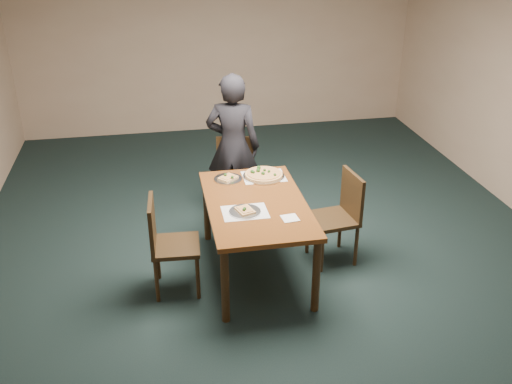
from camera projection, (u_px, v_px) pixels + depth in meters
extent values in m
plane|color=black|center=(273.00, 263.00, 5.65)|extent=(8.00, 8.00, 0.00)
plane|color=tan|center=(218.00, 40.00, 8.56)|extent=(6.00, 0.00, 6.00)
cube|color=#562B11|center=(256.00, 204.00, 5.21)|extent=(0.90, 1.50, 0.04)
cylinder|color=black|center=(225.00, 286.00, 4.70)|extent=(0.07, 0.07, 0.70)
cylinder|color=black|center=(207.00, 209.00, 5.92)|extent=(0.07, 0.07, 0.70)
cylinder|color=black|center=(316.00, 276.00, 4.83)|extent=(0.07, 0.07, 0.70)
cylinder|color=black|center=(280.00, 203.00, 6.05)|extent=(0.07, 0.07, 0.70)
cube|color=black|center=(236.00, 182.00, 6.29)|extent=(0.49, 0.49, 0.04)
cylinder|color=black|center=(219.00, 209.00, 6.23)|extent=(0.04, 0.04, 0.43)
cylinder|color=black|center=(220.00, 194.00, 6.55)|extent=(0.04, 0.04, 0.43)
cylinder|color=black|center=(252.00, 208.00, 6.23)|extent=(0.04, 0.04, 0.43)
cylinder|color=black|center=(252.00, 194.00, 6.55)|extent=(0.04, 0.04, 0.43)
cube|color=black|center=(235.00, 155.00, 6.35)|extent=(0.42, 0.11, 0.44)
cube|color=black|center=(176.00, 246.00, 5.08)|extent=(0.44, 0.44, 0.04)
cylinder|color=black|center=(198.00, 278.00, 5.04)|extent=(0.04, 0.04, 0.43)
cylinder|color=black|center=(157.00, 281.00, 5.00)|extent=(0.04, 0.04, 0.43)
cylinder|color=black|center=(196.00, 256.00, 5.36)|extent=(0.04, 0.04, 0.43)
cylinder|color=black|center=(158.00, 259.00, 5.32)|extent=(0.04, 0.04, 0.43)
cube|color=black|center=(152.00, 224.00, 4.95)|extent=(0.06, 0.42, 0.44)
cube|color=black|center=(333.00, 219.00, 5.53)|extent=(0.47, 0.47, 0.04)
cylinder|color=black|center=(307.00, 234.00, 5.73)|extent=(0.04, 0.04, 0.43)
cylinder|color=black|center=(340.00, 229.00, 5.83)|extent=(0.04, 0.04, 0.43)
cylinder|color=black|center=(322.00, 252.00, 5.43)|extent=(0.04, 0.04, 0.43)
cylinder|color=black|center=(356.00, 246.00, 5.53)|extent=(0.04, 0.04, 0.43)
cube|color=black|center=(352.00, 194.00, 5.47)|extent=(0.09, 0.42, 0.44)
imported|color=black|center=(233.00, 146.00, 6.25)|extent=(0.69, 0.56, 1.63)
cube|color=white|center=(264.00, 176.00, 5.70)|extent=(0.42, 0.32, 0.00)
cube|color=white|center=(245.00, 212.00, 5.02)|extent=(0.40, 0.30, 0.00)
cylinder|color=silver|center=(264.00, 176.00, 5.69)|extent=(0.42, 0.42, 0.01)
cylinder|color=tan|center=(264.00, 174.00, 5.69)|extent=(0.37, 0.37, 0.02)
cylinder|color=#DDC473|center=(264.00, 173.00, 5.68)|extent=(0.33, 0.33, 0.01)
sphere|color=#1A3D13|center=(263.00, 173.00, 5.64)|extent=(0.03, 0.03, 0.03)
sphere|color=#1A3D13|center=(259.00, 168.00, 5.76)|extent=(0.04, 0.04, 0.04)
sphere|color=#1A3D13|center=(258.00, 170.00, 5.70)|extent=(0.04, 0.04, 0.04)
sphere|color=#1A3D13|center=(269.00, 171.00, 5.69)|extent=(0.03, 0.03, 0.03)
sphere|color=#1A3D13|center=(265.00, 170.00, 5.71)|extent=(0.03, 0.03, 0.03)
sphere|color=#1A3D13|center=(263.00, 173.00, 5.65)|extent=(0.03, 0.03, 0.03)
sphere|color=#1A3D13|center=(253.00, 172.00, 5.67)|extent=(0.03, 0.03, 0.03)
sphere|color=#1A3D13|center=(252.00, 171.00, 5.68)|extent=(0.03, 0.03, 0.03)
sphere|color=#1A3D13|center=(275.00, 175.00, 5.62)|extent=(0.03, 0.03, 0.03)
cylinder|color=silver|center=(245.00, 211.00, 5.02)|extent=(0.28, 0.28, 0.01)
cube|color=tan|center=(245.00, 210.00, 5.01)|extent=(0.17, 0.20, 0.02)
cube|color=#DDC473|center=(245.00, 209.00, 5.01)|extent=(0.14, 0.16, 0.01)
sphere|color=#1A3D13|center=(245.00, 208.00, 4.99)|extent=(0.03, 0.03, 0.03)
sphere|color=#1A3D13|center=(244.00, 210.00, 4.97)|extent=(0.03, 0.03, 0.03)
cylinder|color=silver|center=(228.00, 179.00, 5.63)|extent=(0.28, 0.28, 0.01)
cube|color=tan|center=(228.00, 178.00, 5.63)|extent=(0.21, 0.21, 0.02)
cube|color=#DDC473|center=(228.00, 177.00, 5.62)|extent=(0.17, 0.17, 0.01)
sphere|color=#1A3D13|center=(232.00, 177.00, 5.59)|extent=(0.03, 0.03, 0.03)
sphere|color=#1A3D13|center=(225.00, 175.00, 5.64)|extent=(0.03, 0.03, 0.03)
cube|color=white|center=(290.00, 218.00, 4.92)|extent=(0.15, 0.15, 0.01)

